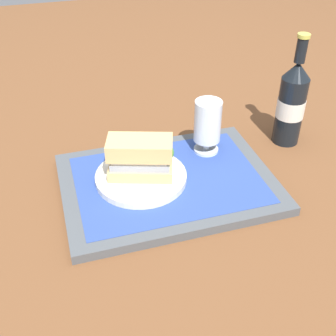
# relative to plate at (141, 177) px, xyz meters

# --- Properties ---
(ground_plane) EXTENTS (3.00, 3.00, 0.00)m
(ground_plane) POSITION_rel_plate_xyz_m (0.05, -0.01, -0.03)
(ground_plane) COLOR brown
(tray) EXTENTS (0.44, 0.32, 0.02)m
(tray) POSITION_rel_plate_xyz_m (0.05, -0.01, -0.02)
(tray) COLOR #4C5156
(tray) RESTS_ON ground_plane
(placemat) EXTENTS (0.38, 0.27, 0.00)m
(placemat) POSITION_rel_plate_xyz_m (0.05, -0.01, -0.01)
(placemat) COLOR #2D4793
(placemat) RESTS_ON tray
(plate) EXTENTS (0.19, 0.19, 0.01)m
(plate) POSITION_rel_plate_xyz_m (0.00, 0.00, 0.00)
(plate) COLOR silver
(plate) RESTS_ON placemat
(sandwich) EXTENTS (0.14, 0.10, 0.08)m
(sandwich) POSITION_rel_plate_xyz_m (0.00, -0.00, 0.05)
(sandwich) COLOR tan
(sandwich) RESTS_ON plate
(beer_glass) EXTENTS (0.06, 0.06, 0.12)m
(beer_glass) POSITION_rel_plate_xyz_m (0.17, 0.06, 0.06)
(beer_glass) COLOR silver
(beer_glass) RESTS_ON placemat
(beer_bottle) EXTENTS (0.07, 0.07, 0.27)m
(beer_bottle) POSITION_rel_plate_xyz_m (0.38, 0.08, 0.08)
(beer_bottle) COLOR black
(beer_bottle) RESTS_ON ground_plane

